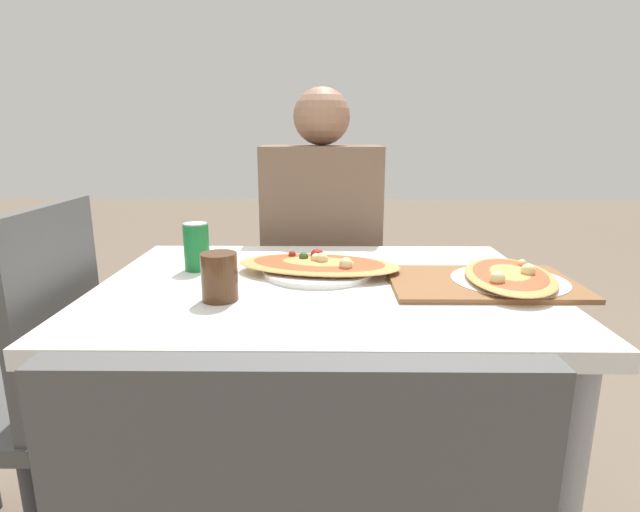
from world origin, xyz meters
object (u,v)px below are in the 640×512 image
Objects in this scene: chair_side_left at (19,378)px; person_seated at (322,234)px; chair_far_seated at (322,280)px; pizza_second at (509,278)px; dining_table at (322,314)px; soda_can at (197,247)px; pizza_main at (319,266)px; drink_glass at (219,277)px.

chair_side_left is 0.75× the size of person_seated.
pizza_second is (0.45, -0.75, 0.23)m from chair_far_seated.
dining_table is 0.87× the size of person_seated.
dining_table is at bearing -18.52° from soda_can.
pizza_main is (-0.00, -0.53, 0.02)m from person_seated.
chair_far_seated reaches higher than soda_can.
chair_far_seated is 7.40× the size of soda_can.
chair_side_left is 7.40× the size of soda_can.
person_seated reaches higher than soda_can.
dining_table is at bearing 31.03° from drink_glass.
person_seated is at bearing 73.86° from drink_glass.
drink_glass is 0.28× the size of pizza_second.
drink_glass is at bearing 75.96° from chair_far_seated.
person_seated is (0.71, 0.70, 0.21)m from chair_side_left.
person_seated is 0.77m from drink_glass.
person_seated is (-0.01, 0.61, 0.08)m from dining_table.
person_seated is at bearing 125.47° from pizza_second.
drink_glass is at bearing -170.59° from pizza_second.
chair_side_left is at bearing -167.10° from pizza_main.
chair_far_seated is 0.24m from person_seated.
pizza_second reaches higher than dining_table.
pizza_second is at bearing 121.02° from chair_far_seated.
pizza_second is (1.16, 0.07, 0.23)m from chair_side_left.
drink_glass is (-0.21, -0.74, 0.06)m from person_seated.
person_seated is at bearing 90.00° from chair_far_seated.
pizza_second is at bearing -86.79° from chair_side_left.
chair_side_left reaches higher than pizza_main.
pizza_main reaches higher than dining_table.
soda_can is (-0.32, 0.04, 0.04)m from pizza_main.
chair_far_seated is at bearing 89.64° from pizza_main.
chair_side_left is 0.76m from pizza_main.
pizza_main is at bearing 96.92° from dining_table.
chair_far_seated is 0.90m from pizza_second.
soda_can reaches higher than drink_glass.
chair_side_left is 2.51× the size of pizza_second.
drink_glass reaches higher than dining_table.
dining_table is at bearing 90.40° from chair_far_seated.
dining_table is 0.29m from drink_glass.
dining_table is at bearing 177.18° from pizza_second.
person_seated is 2.75× the size of pizza_main.
soda_can reaches higher than pizza_second.
chair_far_seated is at bearing -41.28° from chair_side_left.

